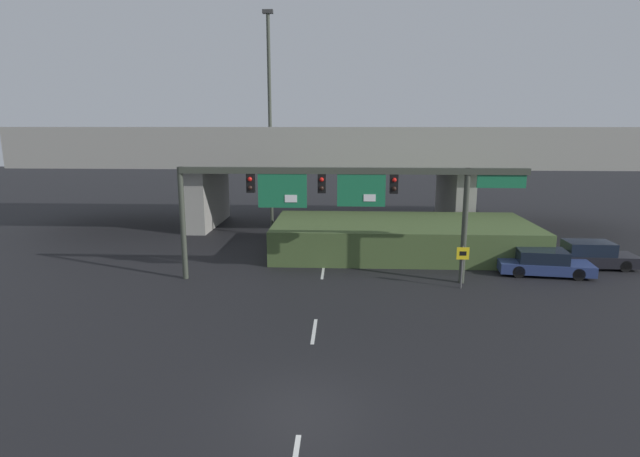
% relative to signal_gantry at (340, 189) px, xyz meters
% --- Properties ---
extents(ground_plane, '(160.00, 160.00, 0.00)m').
position_rel_signal_gantry_xyz_m(ground_plane, '(-0.92, -11.81, -4.75)').
color(ground_plane, black).
extents(lane_markings, '(0.14, 33.75, 0.01)m').
position_rel_signal_gantry_xyz_m(lane_markings, '(-0.92, 1.42, -4.75)').
color(lane_markings, silver).
rests_on(lane_markings, ground).
extents(signal_gantry, '(17.31, 0.44, 5.81)m').
position_rel_signal_gantry_xyz_m(signal_gantry, '(0.00, 0.00, 0.00)').
color(signal_gantry, '#383D33').
rests_on(signal_gantry, ground).
extents(speed_limit_sign, '(0.60, 0.11, 2.13)m').
position_rel_signal_gantry_xyz_m(speed_limit_sign, '(5.96, -0.90, -3.36)').
color(speed_limit_sign, '#4C4C4C').
rests_on(speed_limit_sign, ground).
extents(highway_light_pole_near, '(0.70, 0.36, 15.29)m').
position_rel_signal_gantry_xyz_m(highway_light_pole_near, '(-4.96, 10.34, 3.28)').
color(highway_light_pole_near, '#383D33').
rests_on(highway_light_pole_near, ground).
extents(overpass_bridge, '(45.20, 9.86, 7.71)m').
position_rel_signal_gantry_xyz_m(overpass_bridge, '(-0.92, 14.07, 0.75)').
color(overpass_bridge, gray).
rests_on(overpass_bridge, ground).
extents(grass_embankment, '(15.80, 7.31, 1.99)m').
position_rel_signal_gantry_xyz_m(grass_embankment, '(3.81, 5.94, -3.76)').
color(grass_embankment, '#42562D').
rests_on(grass_embankment, ground).
extents(parked_sedan_near_right, '(4.92, 2.42, 1.36)m').
position_rel_signal_gantry_xyz_m(parked_sedan_near_right, '(10.87, 1.68, -4.11)').
color(parked_sedan_near_right, navy).
rests_on(parked_sedan_near_right, ground).
extents(parked_sedan_mid_right, '(4.81, 1.83, 1.49)m').
position_rel_signal_gantry_xyz_m(parked_sedan_mid_right, '(14.00, 3.16, -4.06)').
color(parked_sedan_mid_right, black).
rests_on(parked_sedan_mid_right, ground).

